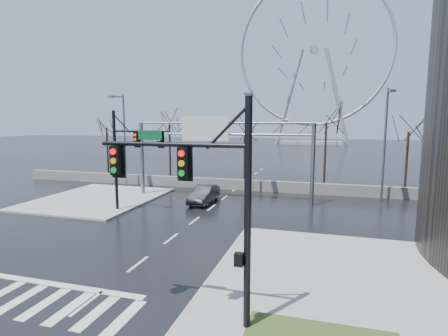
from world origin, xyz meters
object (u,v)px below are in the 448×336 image
(signal_mast_near, at_px, (208,191))
(signal_mast_far, at_px, (127,151))
(ferris_wheel, at_px, (314,56))
(car, at_px, (204,194))
(sign_gantry, at_px, (217,143))

(signal_mast_near, xyz_separation_m, signal_mast_far, (-11.01, 13.00, -0.04))
(signal_mast_near, relative_size, ferris_wheel, 0.16)
(signal_mast_near, bearing_deg, ferris_wheel, 90.08)
(car, bearing_deg, signal_mast_far, -135.80)
(signal_mast_near, distance_m, ferris_wheel, 101.29)
(signal_mast_near, distance_m, sign_gantry, 19.79)
(signal_mast_near, height_order, signal_mast_far, same)
(signal_mast_far, bearing_deg, car, 44.31)
(signal_mast_far, relative_size, sign_gantry, 0.49)
(sign_gantry, bearing_deg, car, -119.60)
(signal_mast_far, height_order, car, signal_mast_far)
(car, bearing_deg, sign_gantry, 60.29)
(sign_gantry, relative_size, ferris_wheel, 0.32)
(signal_mast_near, height_order, car, signal_mast_near)
(signal_mast_far, bearing_deg, sign_gantry, 47.53)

